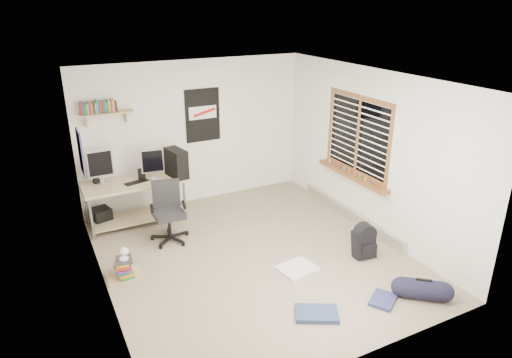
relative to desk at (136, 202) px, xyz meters
name	(u,v)px	position (x,y,z in m)	size (l,w,h in m)	color
floor	(253,256)	(1.22, -1.80, -0.37)	(4.00, 4.50, 0.01)	gray
ceiling	(253,79)	(1.22, -1.80, 2.14)	(4.00, 4.50, 0.01)	white
back_wall	(195,133)	(1.22, 0.45, 0.89)	(4.00, 0.01, 2.50)	silver
left_wall	(96,203)	(-0.79, -1.80, 0.89)	(0.01, 4.50, 2.50)	silver
right_wall	(371,153)	(3.22, -1.80, 0.89)	(0.01, 4.50, 2.50)	silver
desk	(136,202)	(0.00, 0.00, 0.00)	(1.57, 0.69, 0.72)	beige
monitor_left	(101,171)	(-0.45, 0.14, 0.57)	(0.39, 0.10, 0.43)	#B8B8BD
monitor_right	(153,168)	(0.31, -0.05, 0.55)	(0.35, 0.09, 0.39)	#B9BABE
pc_tower	(176,163)	(0.69, -0.10, 0.59)	(0.21, 0.45, 0.47)	black
keyboard	(136,182)	(0.03, -0.07, 0.36)	(0.37, 0.13, 0.02)	black
speaker_left	(96,178)	(-0.53, 0.20, 0.44)	(0.08, 0.08, 0.17)	black
speaker_right	(142,175)	(0.14, 0.02, 0.45)	(0.09, 0.09, 0.19)	black
office_chair	(168,211)	(0.30, -0.81, 0.12)	(0.60, 0.60, 0.92)	black
wall_shelf	(106,113)	(-0.23, 0.34, 1.42)	(0.80, 0.22, 0.24)	tan
poster_back_wall	(203,115)	(1.37, 0.43, 1.19)	(0.62, 0.03, 0.92)	black
poster_left_wall	(81,152)	(-0.77, -0.60, 1.14)	(0.02, 0.42, 0.60)	navy
window	(357,136)	(3.17, -1.50, 1.08)	(0.10, 1.50, 1.26)	brown
baseboard_heater	(351,215)	(3.17, -1.50, -0.28)	(0.08, 2.50, 0.18)	#B7B2A8
backpack	(364,244)	(2.60, -2.51, -0.16)	(0.30, 0.24, 0.40)	black
duffel_bag	(422,288)	(2.61, -3.62, -0.22)	(0.25, 0.25, 0.50)	black
tshirt	(298,269)	(1.59, -2.40, -0.34)	(0.49, 0.41, 0.04)	silver
jeans_a	(317,314)	(1.28, -3.31, -0.33)	(0.49, 0.31, 0.05)	navy
jeans_b	(383,300)	(2.14, -3.46, -0.34)	(0.36, 0.27, 0.04)	navy
book_stack	(123,267)	(-0.53, -1.49, -0.21)	(0.48, 0.39, 0.32)	brown
desk_lamp	(123,252)	(-0.51, -1.51, 0.02)	(0.12, 0.19, 0.19)	white
subwoofer	(102,217)	(-0.53, 0.16, -0.22)	(0.28, 0.28, 0.31)	black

